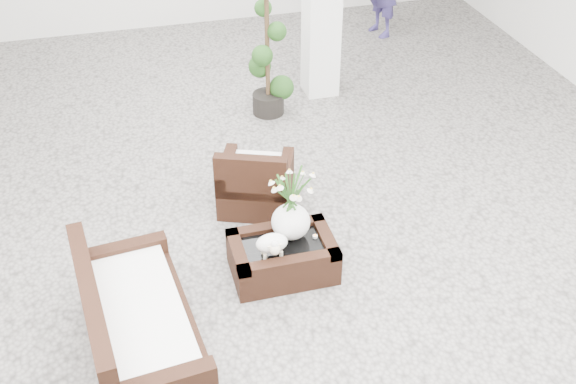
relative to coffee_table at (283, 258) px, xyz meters
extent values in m
plane|color=gray|center=(0.14, 0.43, -0.16)|extent=(11.00, 11.00, 0.00)
cube|color=black|center=(0.00, 0.00, 0.00)|extent=(0.90, 0.60, 0.31)
ellipsoid|color=white|center=(-0.12, -0.10, 0.26)|extent=(0.28, 0.23, 0.21)
cylinder|color=white|center=(0.30, 0.02, 0.17)|extent=(0.04, 0.04, 0.03)
cube|color=black|center=(0.00, 1.05, 0.21)|extent=(0.88, 0.87, 0.73)
cube|color=black|center=(-1.27, -0.67, 0.26)|extent=(0.92, 1.64, 0.84)
camera|label=1|loc=(-1.16, -4.50, 4.06)|focal=43.57mm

